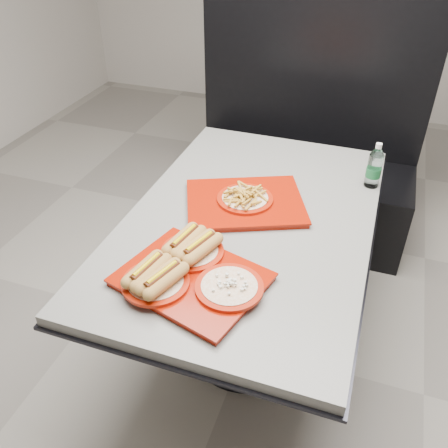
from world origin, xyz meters
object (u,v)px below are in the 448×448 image
(booth_bench, at_px, (301,165))
(diner_table, at_px, (249,250))
(water_bottle, at_px, (374,168))
(tray_near, at_px, (188,271))
(tray_far, at_px, (245,200))

(booth_bench, bearing_deg, diner_table, -90.00)
(booth_bench, bearing_deg, water_bottle, -60.02)
(diner_table, height_order, water_bottle, water_bottle)
(diner_table, bearing_deg, tray_near, -102.23)
(diner_table, distance_m, booth_bench, 1.11)
(diner_table, relative_size, tray_near, 2.79)
(tray_near, relative_size, water_bottle, 2.64)
(diner_table, distance_m, tray_near, 0.46)
(tray_near, bearing_deg, booth_bench, 86.65)
(tray_far, bearing_deg, diner_table, -55.96)
(diner_table, relative_size, water_bottle, 7.37)
(booth_bench, bearing_deg, tray_near, -93.35)
(water_bottle, bearing_deg, tray_far, -144.85)
(tray_far, bearing_deg, water_bottle, 35.15)
(booth_bench, xyz_separation_m, tray_far, (-0.04, -1.03, 0.37))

